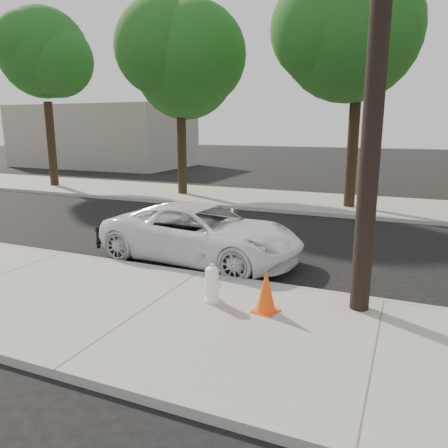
# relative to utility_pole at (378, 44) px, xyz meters

# --- Properties ---
(ground) EXTENTS (120.00, 120.00, 0.00)m
(ground) POSITION_rel_utility_pole_xyz_m (-3.60, 2.70, -4.70)
(ground) COLOR black
(ground) RESTS_ON ground
(near_sidewalk) EXTENTS (90.00, 4.40, 0.15)m
(near_sidewalk) POSITION_rel_utility_pole_xyz_m (-3.60, -1.60, -4.62)
(near_sidewalk) COLOR gray
(near_sidewalk) RESTS_ON ground
(far_sidewalk) EXTENTS (90.00, 5.00, 0.15)m
(far_sidewalk) POSITION_rel_utility_pole_xyz_m (-3.60, 11.20, -4.62)
(far_sidewalk) COLOR gray
(far_sidewalk) RESTS_ON ground
(curb_near) EXTENTS (90.00, 0.12, 0.16)m
(curb_near) POSITION_rel_utility_pole_xyz_m (-3.60, 0.60, -4.62)
(curb_near) COLOR #9E9B93
(curb_near) RESTS_ON ground
(building_far) EXTENTS (14.00, 8.00, 5.00)m
(building_far) POSITION_rel_utility_pole_xyz_m (-23.60, 22.70, -2.20)
(building_far) COLOR gray
(building_far) RESTS_ON ground
(utility_pole) EXTENTS (1.40, 0.34, 9.00)m
(utility_pole) POSITION_rel_utility_pole_xyz_m (0.00, 0.00, 0.00)
(utility_pole) COLOR black
(utility_pole) RESTS_ON near_sidewalk
(tree_a) EXTENTS (4.65, 4.50, 9.00)m
(tree_a) POSITION_rel_utility_pole_xyz_m (-17.40, 10.55, 1.83)
(tree_a) COLOR black
(tree_a) RESTS_ON far_sidewalk
(tree_b) EXTENTS (4.34, 4.20, 8.45)m
(tree_b) POSITION_rel_utility_pole_xyz_m (-9.41, 10.76, 1.45)
(tree_b) COLOR black
(tree_b) RESTS_ON far_sidewalk
(tree_c) EXTENTS (4.96, 4.80, 9.55)m
(tree_c) POSITION_rel_utility_pole_xyz_m (-1.38, 10.34, 2.21)
(tree_c) COLOR black
(tree_c) RESTS_ON far_sidewalk
(police_cruiser) EXTENTS (5.38, 2.79, 1.45)m
(police_cruiser) POSITION_rel_utility_pole_xyz_m (-4.14, 1.92, -3.97)
(police_cruiser) COLOR white
(police_cruiser) RESTS_ON ground
(fire_hydrant) EXTENTS (0.37, 0.33, 0.69)m
(fire_hydrant) POSITION_rel_utility_pole_xyz_m (-2.61, -0.77, -4.21)
(fire_hydrant) COLOR white
(fire_hydrant) RESTS_ON near_sidewalk
(traffic_cone) EXTENTS (0.49, 0.49, 0.79)m
(traffic_cone) POSITION_rel_utility_pole_xyz_m (-1.53, -0.82, -4.16)
(traffic_cone) COLOR #FF4E0D
(traffic_cone) RESTS_ON near_sidewalk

